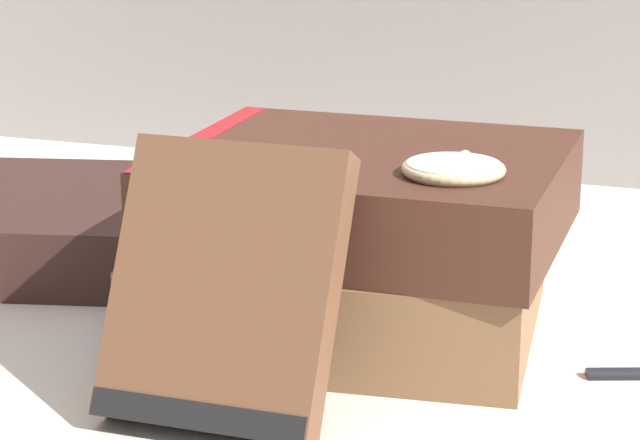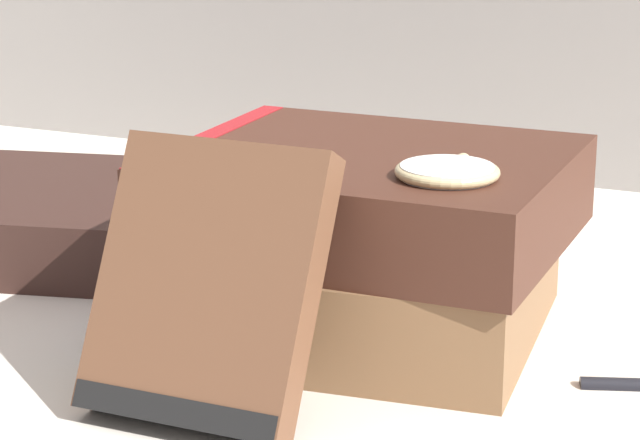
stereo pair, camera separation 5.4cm
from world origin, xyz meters
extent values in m
plane|color=beige|center=(0.00, 0.00, 0.00)|extent=(3.00, 3.00, 0.00)
cube|color=brown|center=(0.05, 0.05, 0.02)|extent=(0.21, 0.18, 0.05)
cube|color=navy|center=(-0.04, 0.04, 0.02)|extent=(0.03, 0.16, 0.05)
cube|color=#422319|center=(0.06, 0.05, 0.07)|extent=(0.19, 0.16, 0.04)
cube|color=maroon|center=(-0.03, 0.05, 0.07)|extent=(0.01, 0.16, 0.05)
cube|color=#331E19|center=(-0.18, 0.10, 0.02)|extent=(0.26, 0.21, 0.04)
cube|color=brown|center=(0.03, -0.07, 0.06)|extent=(0.10, 0.07, 0.12)
cube|color=black|center=(0.03, -0.10, 0.01)|extent=(0.10, 0.02, 0.02)
cylinder|color=white|center=(0.11, 0.02, 0.10)|extent=(0.04, 0.04, 0.01)
torus|color=tan|center=(0.11, 0.02, 0.10)|extent=(0.05, 0.05, 0.01)
sphere|color=tan|center=(0.11, 0.04, 0.10)|extent=(0.01, 0.01, 0.01)
torus|color=#ADADB2|center=(-0.02, 0.21, 0.00)|extent=(0.05, 0.05, 0.00)
torus|color=#ADADB2|center=(0.04, 0.20, 0.00)|extent=(0.05, 0.05, 0.00)
cylinder|color=#ADADB2|center=(0.01, 0.20, 0.00)|extent=(0.02, 0.00, 0.00)
camera|label=1|loc=(0.24, -0.57, 0.25)|focal=75.00mm
camera|label=2|loc=(0.29, -0.55, 0.25)|focal=75.00mm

